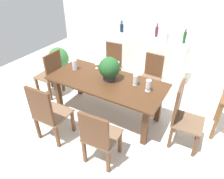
% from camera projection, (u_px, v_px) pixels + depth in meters
% --- Properties ---
extents(ground_plane, '(7.04, 7.04, 0.00)m').
position_uv_depth(ground_plane, '(109.00, 112.00, 3.93)').
color(ground_plane, silver).
extents(back_wall, '(6.40, 0.10, 2.60)m').
position_uv_depth(back_wall, '(162.00, 14.00, 5.09)').
color(back_wall, white).
rests_on(back_wall, ground).
extents(dining_table, '(2.02, 0.91, 0.74)m').
position_uv_depth(dining_table, '(107.00, 86.00, 3.53)').
color(dining_table, '#4C2D19').
rests_on(dining_table, ground).
extents(chair_far_right, '(0.42, 0.47, 0.92)m').
position_uv_depth(chair_far_right, '(151.00, 75.00, 4.09)').
color(chair_far_right, brown).
rests_on(chair_far_right, ground).
extents(chair_far_left, '(0.43, 0.47, 0.98)m').
position_uv_depth(chair_far_left, '(112.00, 64.00, 4.47)').
color(chair_far_left, brown).
rests_on(chair_far_left, ground).
extents(chair_near_right, '(0.48, 0.49, 0.95)m').
position_uv_depth(chair_near_right, '(98.00, 136.00, 2.69)').
color(chair_near_right, brown).
rests_on(chair_near_right, ground).
extents(chair_head_end, '(0.43, 0.49, 0.98)m').
position_uv_depth(chair_head_end, '(51.00, 72.00, 4.13)').
color(chair_head_end, brown).
rests_on(chair_head_end, ground).
extents(chair_foot_end, '(0.46, 0.47, 1.05)m').
position_uv_depth(chair_foot_end, '(182.00, 114.00, 3.00)').
color(chair_foot_end, brown).
rests_on(chair_foot_end, ground).
extents(chair_near_left, '(0.49, 0.48, 1.02)m').
position_uv_depth(chair_near_left, '(47.00, 112.00, 3.05)').
color(chair_near_left, brown).
rests_on(chair_near_left, ground).
extents(flower_centerpiece, '(0.36, 0.36, 0.41)m').
position_uv_depth(flower_centerpiece, '(109.00, 68.00, 3.38)').
color(flower_centerpiece, '#333338').
rests_on(flower_centerpiece, dining_table).
extents(crystal_vase_left, '(0.09, 0.09, 0.20)m').
position_uv_depth(crystal_vase_left, '(148.00, 85.00, 3.14)').
color(crystal_vase_left, silver).
rests_on(crystal_vase_left, dining_table).
extents(crystal_vase_center_near, '(0.09, 0.09, 0.19)m').
position_uv_depth(crystal_vase_center_near, '(74.00, 64.00, 3.75)').
color(crystal_vase_center_near, silver).
rests_on(crystal_vase_center_near, dining_table).
extents(crystal_vase_right, '(0.08, 0.08, 0.18)m').
position_uv_depth(crystal_vase_right, '(135.00, 79.00, 3.29)').
color(crystal_vase_right, silver).
rests_on(crystal_vase_right, dining_table).
extents(wine_glass, '(0.07, 0.07, 0.15)m').
position_uv_depth(wine_glass, '(97.00, 63.00, 3.79)').
color(wine_glass, silver).
rests_on(wine_glass, dining_table).
extents(kitchen_counter, '(1.89, 0.57, 0.96)m').
position_uv_depth(kitchen_counter, '(146.00, 57.00, 4.92)').
color(kitchen_counter, white).
rests_on(kitchen_counter, ground).
extents(wine_bottle_dark, '(0.08, 0.08, 0.32)m').
position_uv_depth(wine_bottle_dark, '(120.00, 25.00, 5.01)').
color(wine_bottle_dark, '#B2BFB7').
rests_on(wine_bottle_dark, kitchen_counter).
extents(wine_bottle_amber, '(0.06, 0.06, 0.25)m').
position_uv_depth(wine_bottle_amber, '(167.00, 38.00, 4.30)').
color(wine_bottle_amber, '#B2BFB7').
rests_on(wine_bottle_amber, kitchen_counter).
extents(wine_bottle_clear, '(0.07, 0.07, 0.31)m').
position_uv_depth(wine_bottle_clear, '(157.00, 31.00, 4.62)').
color(wine_bottle_clear, '#511E28').
rests_on(wine_bottle_clear, kitchen_counter).
extents(wine_bottle_tall, '(0.06, 0.06, 0.31)m').
position_uv_depth(wine_bottle_tall, '(185.00, 37.00, 4.27)').
color(wine_bottle_tall, '#194C1E').
rests_on(wine_bottle_tall, kitchen_counter).
extents(wine_bottle_green, '(0.08, 0.08, 0.27)m').
position_uv_depth(wine_bottle_green, '(122.00, 28.00, 4.92)').
color(wine_bottle_green, '#0F1E38').
rests_on(wine_bottle_green, kitchen_counter).
extents(potted_plant_floor, '(0.52, 0.52, 0.65)m').
position_uv_depth(potted_plant_floor, '(59.00, 59.00, 5.13)').
color(potted_plant_floor, '#9E9384').
rests_on(potted_plant_floor, ground).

